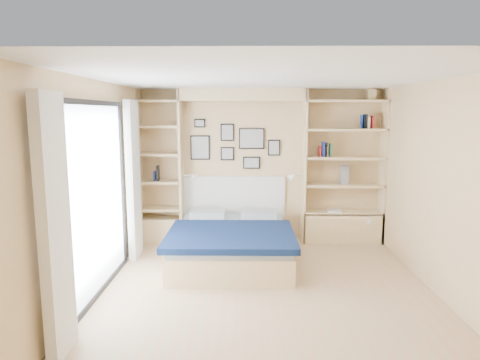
{
  "coord_description": "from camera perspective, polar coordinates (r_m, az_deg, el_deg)",
  "views": [
    {
      "loc": [
        -0.26,
        -4.82,
        2.12
      ],
      "look_at": [
        -0.33,
        0.9,
        1.22
      ],
      "focal_mm": 32.0,
      "sensor_mm": 36.0,
      "label": 1
    }
  ],
  "objects": [
    {
      "name": "ground",
      "position": [
        5.27,
        3.54,
        -14.78
      ],
      "size": [
        4.5,
        4.5,
        0.0
      ],
      "primitive_type": "plane",
      "color": "tan",
      "rests_on": "ground"
    },
    {
      "name": "room_shell",
      "position": [
        6.42,
        -0.47,
        -0.37
      ],
      "size": [
        4.5,
        4.5,
        4.5
      ],
      "color": "tan",
      "rests_on": "ground"
    },
    {
      "name": "bed",
      "position": [
        6.23,
        -1.14,
        -8.26
      ],
      "size": [
        1.72,
        2.17,
        1.07
      ],
      "color": "#E0BF89",
      "rests_on": "ground"
    },
    {
      "name": "photo_gallery",
      "position": [
        7.06,
        -0.9,
        4.78
      ],
      "size": [
        1.48,
        0.02,
        0.82
      ],
      "color": "black",
      "rests_on": "ground"
    },
    {
      "name": "reading_lamps",
      "position": [
        6.89,
        0.32,
        0.47
      ],
      "size": [
        1.92,
        0.12,
        0.15
      ],
      "color": "silver",
      "rests_on": "ground"
    },
    {
      "name": "shelf_decor",
      "position": [
        7.05,
        12.79,
        5.39
      ],
      "size": [
        3.57,
        0.23,
        2.03
      ],
      "color": "#A51E1E",
      "rests_on": "ground"
    },
    {
      "name": "deck_chair",
      "position": [
        6.69,
        -27.28,
        -7.27
      ],
      "size": [
        0.46,
        0.76,
        0.76
      ],
      "rotation": [
        0.0,
        0.0,
        -0.01
      ],
      "color": "tan",
      "rests_on": "ground"
    }
  ]
}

